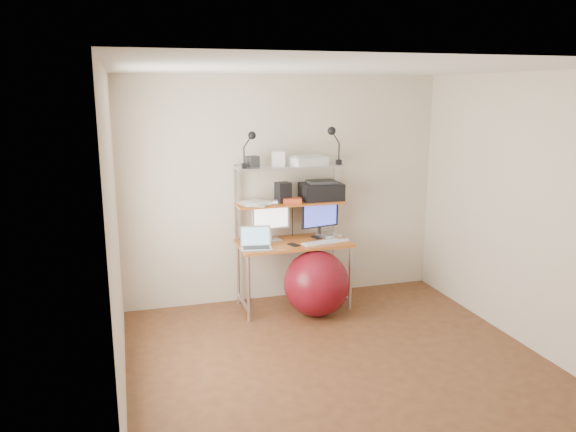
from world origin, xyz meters
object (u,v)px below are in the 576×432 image
object	(u,v)px
monitor_silver	(271,217)
printer	(321,191)
laptop	(256,244)
monitor_black	(320,217)
exercise_ball	(316,283)

from	to	relation	value
monitor_silver	printer	bearing A→B (deg)	-3.98
printer	laptop	bearing A→B (deg)	-160.46
monitor_black	laptop	size ratio (longest dim) A/B	1.31
monitor_silver	printer	size ratio (longest dim) A/B	1.06
printer	monitor_black	bearing A→B (deg)	-117.99
printer	exercise_ball	xyz separation A→B (m)	(-0.21, -0.45, -0.90)
monitor_silver	printer	world-z (taller)	printer
monitor_silver	monitor_black	bearing A→B (deg)	-10.60
monitor_silver	laptop	bearing A→B (deg)	-139.35
printer	exercise_ball	distance (m)	1.03
monitor_black	laptop	world-z (taller)	monitor_black
monitor_silver	monitor_black	world-z (taller)	monitor_silver
printer	monitor_silver	bearing A→B (deg)	-176.57
monitor_black	laptop	bearing A→B (deg)	-176.46
laptop	exercise_ball	bearing A→B (deg)	-6.70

